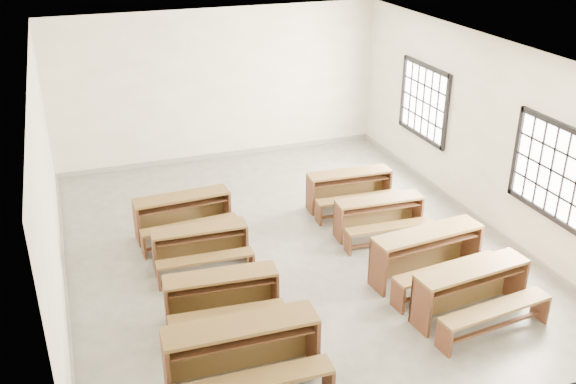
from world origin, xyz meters
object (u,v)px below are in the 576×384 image
object	(u,v)px
desk_set_1	(222,294)
desk_set_2	(201,245)
desk_set_3	(183,213)
desk_set_5	(429,252)
desk_set_6	(380,215)
desk_set_4	(473,289)
desk_set_7	(350,187)
desk_set_0	(243,351)

from	to	relation	value
desk_set_1	desk_set_2	xyz separation A→B (m)	(0.04, 1.45, -0.02)
desk_set_3	desk_set_5	size ratio (longest dim) A/B	0.90
desk_set_5	desk_set_1	bearing A→B (deg)	173.63
desk_set_6	desk_set_2	bearing A→B (deg)	-177.41
desk_set_4	desk_set_7	bearing A→B (deg)	86.44
desk_set_4	desk_set_3	bearing A→B (deg)	125.83
desk_set_1	desk_set_4	bearing A→B (deg)	-13.73
desk_set_3	desk_set_2	bearing A→B (deg)	-90.61
desk_set_5	desk_set_7	xyz separation A→B (m)	(-0.07, 2.59, -0.05)
desk_set_5	desk_set_4	bearing A→B (deg)	-91.79
desk_set_0	desk_set_1	xyz separation A→B (m)	(0.09, 1.30, -0.07)
desk_set_6	desk_set_0	bearing A→B (deg)	-136.17
desk_set_5	desk_set_2	bearing A→B (deg)	148.76
desk_set_0	desk_set_5	xyz separation A→B (m)	(3.22, 1.25, -0.02)
desk_set_3	desk_set_6	size ratio (longest dim) A/B	1.07
desk_set_5	desk_set_7	world-z (taller)	desk_set_5
desk_set_0	desk_set_3	size ratio (longest dim) A/B	1.12
desk_set_1	desk_set_7	size ratio (longest dim) A/B	1.00
desk_set_3	desk_set_6	distance (m)	3.29
desk_set_4	desk_set_0	bearing A→B (deg)	178.11
desk_set_2	desk_set_4	size ratio (longest dim) A/B	0.86
desk_set_1	desk_set_5	size ratio (longest dim) A/B	0.87
desk_set_5	desk_set_6	distance (m)	1.46
desk_set_3	desk_set_7	world-z (taller)	desk_set_3
desk_set_1	desk_set_3	size ratio (longest dim) A/B	0.97
desk_set_1	desk_set_6	xyz separation A→B (m)	(3.08, 1.41, -0.01)
desk_set_1	desk_set_7	world-z (taller)	desk_set_7
desk_set_2	desk_set_5	world-z (taller)	desk_set_5
desk_set_0	desk_set_4	xyz separation A→B (m)	(3.28, 0.22, -0.04)
desk_set_4	desk_set_7	world-z (taller)	desk_set_4
desk_set_0	desk_set_5	size ratio (longest dim) A/B	1.02
desk_set_0	desk_set_7	world-z (taller)	desk_set_0
desk_set_6	desk_set_3	bearing A→B (deg)	163.30
desk_set_6	desk_set_7	size ratio (longest dim) A/B	0.96
desk_set_2	desk_set_0	bearing A→B (deg)	-89.86
desk_set_0	desk_set_6	size ratio (longest dim) A/B	1.20
desk_set_4	desk_set_5	bearing A→B (deg)	87.86
desk_set_1	desk_set_5	xyz separation A→B (m)	(3.13, -0.05, 0.06)
desk_set_2	desk_set_7	xyz separation A→B (m)	(3.02, 1.09, 0.02)
desk_set_3	desk_set_5	bearing A→B (deg)	-42.46
desk_set_3	desk_set_6	bearing A→B (deg)	-22.98
desk_set_6	desk_set_7	world-z (taller)	desk_set_7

